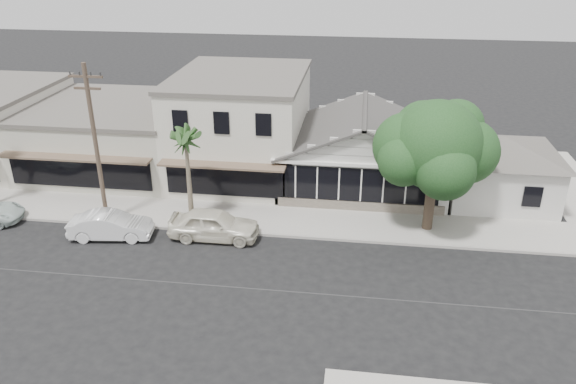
# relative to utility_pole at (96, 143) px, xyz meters

# --- Properties ---
(ground) EXTENTS (140.00, 140.00, 0.00)m
(ground) POSITION_rel_utility_pole_xyz_m (9.00, -5.20, -4.79)
(ground) COLOR black
(ground) RESTS_ON ground
(sidewalk_north) EXTENTS (90.00, 3.50, 0.15)m
(sidewalk_north) POSITION_rel_utility_pole_xyz_m (1.00, 1.55, -4.71)
(sidewalk_north) COLOR #9E9991
(sidewalk_north) RESTS_ON ground
(corner_shop) EXTENTS (10.40, 8.60, 5.10)m
(corner_shop) POSITION_rel_utility_pole_xyz_m (14.00, 7.27, -2.17)
(corner_shop) COLOR silver
(corner_shop) RESTS_ON ground
(side_cottage) EXTENTS (6.00, 6.00, 3.00)m
(side_cottage) POSITION_rel_utility_pole_xyz_m (22.20, 6.30, -3.29)
(side_cottage) COLOR silver
(side_cottage) RESTS_ON ground
(row_building_near) EXTENTS (8.00, 10.00, 6.50)m
(row_building_near) POSITION_rel_utility_pole_xyz_m (6.00, 8.30, -1.54)
(row_building_near) COLOR beige
(row_building_near) RESTS_ON ground
(row_building_midnear) EXTENTS (10.00, 10.00, 4.20)m
(row_building_midnear) POSITION_rel_utility_pole_xyz_m (-3.00, 8.30, -2.69)
(row_building_midnear) COLOR #B9B6A6
(row_building_midnear) RESTS_ON ground
(utility_pole) EXTENTS (1.80, 0.24, 9.00)m
(utility_pole) POSITION_rel_utility_pole_xyz_m (0.00, 0.00, 0.00)
(utility_pole) COLOR brown
(utility_pole) RESTS_ON ground
(car_0) EXTENTS (4.80, 1.96, 1.63)m
(car_0) POSITION_rel_utility_pole_xyz_m (6.38, -0.82, -3.97)
(car_0) COLOR silver
(car_0) RESTS_ON ground
(car_1) EXTENTS (4.51, 2.05, 1.43)m
(car_1) POSITION_rel_utility_pole_xyz_m (0.93, -1.51, -4.07)
(car_1) COLOR white
(car_1) RESTS_ON ground
(shade_tree) EXTENTS (6.58, 5.94, 7.30)m
(shade_tree) POSITION_rel_utility_pole_xyz_m (17.63, 1.79, 0.01)
(shade_tree) COLOR #4C3C2E
(shade_tree) RESTS_ON ground
(palm_east) EXTENTS (2.79, 2.79, 6.04)m
(palm_east) POSITION_rel_utility_pole_xyz_m (4.79, 0.43, 0.33)
(palm_east) COLOR #726651
(palm_east) RESTS_ON ground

